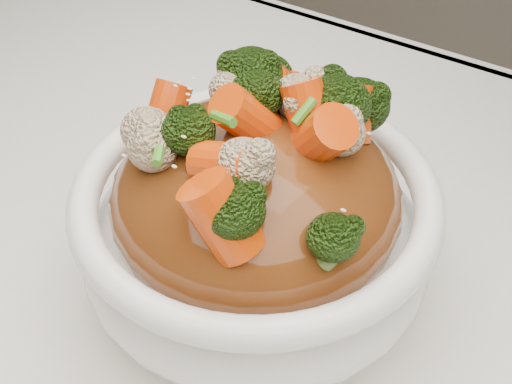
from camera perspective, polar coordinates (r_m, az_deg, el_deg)
The scene contains 8 objects.
tablecloth at distance 0.45m, azimuth -0.15°, elevation -10.92°, with size 1.20×0.80×0.04m, color white.
bowl at distance 0.41m, azimuth -0.00°, elevation -3.71°, with size 0.23×0.23×0.09m, color white, non-canonical shape.
sauce_base at distance 0.38m, azimuth -0.00°, elevation -0.36°, with size 0.19×0.19×0.10m, color #5F2D10.
carrots at distance 0.34m, azimuth -0.00°, elevation 8.05°, with size 0.19×0.19×0.05m, color #E64607, non-canonical shape.
broccoli at distance 0.34m, azimuth -0.00°, elevation 7.90°, with size 0.19×0.19×0.05m, color black, non-canonical shape.
cauliflower at distance 0.34m, azimuth -0.00°, elevation 7.60°, with size 0.19×0.19×0.04m, color beige, non-canonical shape.
scallions at distance 0.34m, azimuth -0.00°, elevation 8.20°, with size 0.14×0.14×0.02m, color #3C8A1F, non-canonical shape.
sesame_seeds at distance 0.34m, azimuth -0.00°, elevation 8.20°, with size 0.17×0.17×0.01m, color beige, non-canonical shape.
Camera 1 is at (0.16, -0.22, 1.09)m, focal length 42.00 mm.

